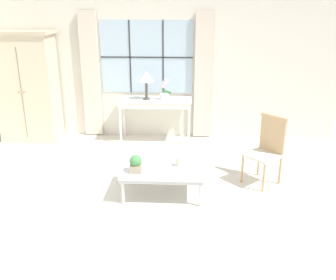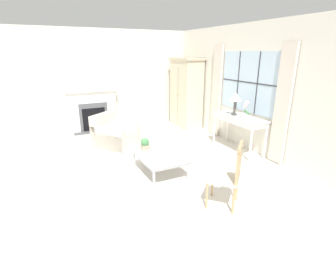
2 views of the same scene
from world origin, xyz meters
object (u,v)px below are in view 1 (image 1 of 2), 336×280
(console_table, at_px, (155,104))
(pillar_candle, at_px, (179,162))
(potted_orchid, at_px, (164,91))
(side_chair_wooden, at_px, (267,146))
(armoire, at_px, (28,87))
(armchair_upholstered, at_px, (16,183))
(potted_plant_small, at_px, (136,164))
(coffee_table, at_px, (163,170))
(table_lamp, at_px, (146,78))

(console_table, relative_size, pillar_candle, 9.96)
(potted_orchid, relative_size, side_chair_wooden, 0.40)
(potted_orchid, height_order, side_chair_wooden, potted_orchid)
(console_table, bearing_deg, armoire, -179.56)
(side_chair_wooden, distance_m, pillar_candle, 1.32)
(armoire, xyz_separation_m, pillar_candle, (2.88, -2.04, -0.58))
(armchair_upholstered, relative_size, pillar_candle, 9.13)
(potted_plant_small, height_order, pillar_candle, potted_plant_small)
(coffee_table, height_order, pillar_candle, pillar_candle)
(armchair_upholstered, bearing_deg, potted_orchid, 53.39)
(side_chair_wooden, bearing_deg, potted_plant_small, -161.57)
(console_table, xyz_separation_m, coffee_table, (0.29, -2.12, -0.38))
(console_table, height_order, pillar_candle, console_table)
(side_chair_wooden, xyz_separation_m, potted_plant_small, (-1.82, -0.61, -0.05))
(armoire, xyz_separation_m, potted_orchid, (2.55, 0.01, -0.04))
(armoire, distance_m, potted_orchid, 2.55)
(table_lamp, xyz_separation_m, potted_plant_small, (0.10, -2.23, -0.72))
(coffee_table, bearing_deg, table_lamp, 102.16)
(armoire, height_order, console_table, armoire)
(coffee_table, bearing_deg, potted_orchid, 93.23)
(console_table, xyz_separation_m, potted_plant_small, (-0.06, -2.26, -0.23))
(armoire, xyz_separation_m, potted_plant_small, (2.32, -2.25, -0.52))
(console_table, distance_m, potted_orchid, 0.31)
(table_lamp, distance_m, coffee_table, 2.30)
(armchair_upholstered, height_order, pillar_candle, armchair_upholstered)
(table_lamp, height_order, potted_orchid, table_lamp)
(armoire, relative_size, coffee_table, 1.84)
(armoire, distance_m, table_lamp, 2.23)
(coffee_table, bearing_deg, console_table, 97.87)
(armoire, relative_size, table_lamp, 3.92)
(armoire, bearing_deg, potted_orchid, 0.13)
(pillar_candle, bearing_deg, console_table, 103.78)
(console_table, relative_size, side_chair_wooden, 1.36)
(armoire, bearing_deg, coffee_table, -38.12)
(side_chair_wooden, distance_m, coffee_table, 1.55)
(table_lamp, distance_m, side_chair_wooden, 2.60)
(side_chair_wooden, relative_size, pillar_candle, 7.31)
(armchair_upholstered, relative_size, coffee_table, 1.12)
(table_lamp, height_order, side_chair_wooden, table_lamp)
(table_lamp, height_order, armchair_upholstered, table_lamp)
(table_lamp, bearing_deg, coffee_table, -77.84)
(potted_orchid, relative_size, armchair_upholstered, 0.32)
(coffee_table, bearing_deg, potted_plant_small, -157.08)
(armoire, relative_size, side_chair_wooden, 2.05)
(armoire, distance_m, pillar_candle, 3.58)
(potted_orchid, xyz_separation_m, armchair_upholstered, (-1.80, -2.42, -0.72))
(potted_orchid, bearing_deg, armchair_upholstered, -126.61)
(table_lamp, bearing_deg, potted_plant_small, -87.45)
(side_chair_wooden, height_order, potted_plant_small, side_chair_wooden)
(table_lamp, bearing_deg, pillar_candle, -71.92)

